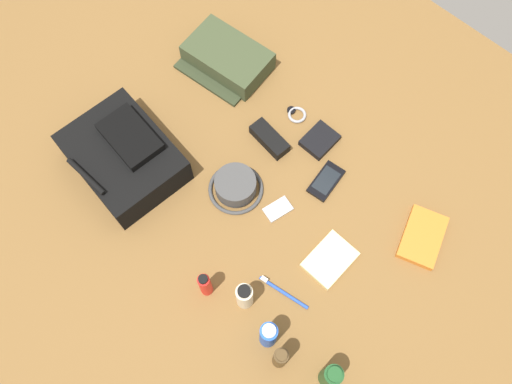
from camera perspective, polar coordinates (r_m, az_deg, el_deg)
ground_plane at (r=1.73m, az=0.00°, el=-0.65°), size 2.64×2.02×0.02m
backpack at (r=1.75m, az=-13.63°, el=3.64°), size 0.38×0.31×0.14m
toiletry_pouch at (r=1.92m, az=-3.06°, el=13.77°), size 0.30×0.24×0.08m
bucket_hat at (r=1.70m, az=-2.15°, el=0.62°), size 0.17×0.17×0.07m
shampoo_bottle at (r=1.53m, az=7.82°, el=-18.53°), size 0.05×0.05×0.16m
cologne_bottle at (r=1.52m, az=2.56°, el=-16.94°), size 0.04×0.04×0.16m
deodorant_spray at (r=1.53m, az=1.30°, el=-14.71°), size 0.05×0.05×0.17m
lotion_bottle at (r=1.56m, az=-1.21°, el=-10.82°), size 0.05×0.05×0.14m
sunscreen_spray at (r=1.57m, az=-5.34°, el=-9.62°), size 0.04×0.04×0.14m
paperback_novel at (r=1.73m, az=16.99°, el=-4.54°), size 0.16×0.20×0.02m
cell_phone at (r=1.74m, az=7.32°, el=1.14°), size 0.08×0.14×0.01m
media_player at (r=1.70m, az=2.31°, el=-1.80°), size 0.07×0.09×0.01m
wristwatch at (r=1.84m, az=4.23°, el=8.11°), size 0.07×0.06×0.01m
toothbrush at (r=1.62m, az=2.61°, el=-10.26°), size 0.16×0.04×0.02m
wallet at (r=1.80m, az=6.67°, el=5.40°), size 0.09×0.11×0.02m
notepad at (r=1.66m, az=7.74°, el=-7.01°), size 0.11×0.15×0.02m
sunglasses_case at (r=1.78m, az=1.42°, el=5.58°), size 0.15×0.07×0.04m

